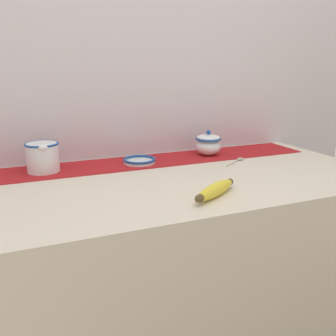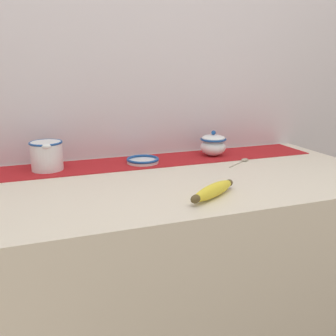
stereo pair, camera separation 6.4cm
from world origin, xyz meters
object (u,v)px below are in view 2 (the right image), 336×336
cream_pitcher (47,155)px  banana (213,191)px  sugar_bowl (213,144)px  small_dish (143,160)px  spoon (244,160)px

cream_pitcher → banana: 0.67m
sugar_bowl → small_dish: size_ratio=0.85×
banana → cream_pitcher: bearing=133.4°
sugar_bowl → spoon: size_ratio=0.81×
sugar_bowl → small_dish: (-0.33, -0.02, -0.04)m
cream_pitcher → spoon: size_ratio=1.02×
cream_pitcher → spoon: 0.79m
sugar_bowl → banana: bearing=-116.4°
banana → small_dish: bearing=100.7°
sugar_bowl → cream_pitcher: bearing=179.9°
small_dish → spoon: small_dish is taller
small_dish → banana: banana is taller
cream_pitcher → sugar_bowl: bearing=-0.1°
spoon → cream_pitcher: bearing=136.8°
banana → spoon: (0.32, 0.35, -0.02)m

